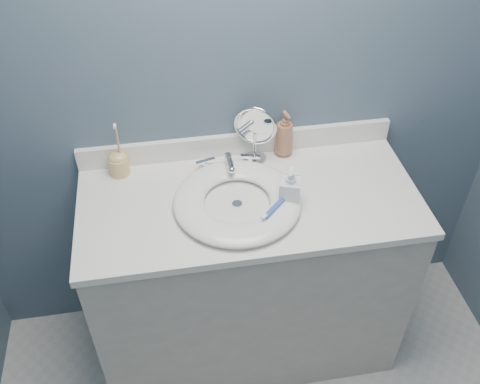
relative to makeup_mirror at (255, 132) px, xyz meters
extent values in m
cube|color=#47616B|center=(-0.06, 0.06, 0.19)|extent=(2.20, 0.02, 2.40)
cube|color=beige|center=(-0.06, -0.21, -0.59)|extent=(1.20, 0.55, 0.85)
cube|color=white|center=(-0.06, -0.21, -0.15)|extent=(1.22, 0.57, 0.03)
cube|color=white|center=(-0.06, 0.05, -0.09)|extent=(1.22, 0.02, 0.09)
cylinder|color=silver|center=(-0.11, -0.24, -0.13)|extent=(0.04, 0.04, 0.01)
cube|color=silver|center=(-0.11, -0.03, -0.13)|extent=(0.22, 0.05, 0.01)
cylinder|color=silver|center=(-0.11, -0.03, -0.10)|extent=(0.03, 0.03, 0.06)
cylinder|color=silver|center=(-0.11, -0.08, -0.07)|extent=(0.02, 0.09, 0.02)
sphere|color=silver|center=(-0.11, -0.12, -0.07)|extent=(0.03, 0.03, 0.03)
cylinder|color=silver|center=(-0.19, -0.03, -0.11)|extent=(0.02, 0.02, 0.03)
cube|color=silver|center=(-0.19, -0.03, -0.09)|extent=(0.08, 0.03, 0.01)
cylinder|color=silver|center=(-0.02, -0.03, -0.11)|extent=(0.02, 0.02, 0.03)
cube|color=silver|center=(-0.02, -0.03, -0.09)|extent=(0.08, 0.03, 0.01)
cylinder|color=silver|center=(0.00, 0.00, -0.13)|extent=(0.09, 0.09, 0.01)
cylinder|color=silver|center=(0.00, 0.00, -0.07)|extent=(0.01, 0.01, 0.12)
torus|color=silver|center=(0.00, 0.00, 0.03)|extent=(0.15, 0.08, 0.16)
cylinder|color=white|center=(0.00, 0.00, 0.03)|extent=(0.13, 0.06, 0.14)
imported|color=#A36749|center=(0.12, 0.02, -0.04)|extent=(0.08, 0.09, 0.19)
imported|color=silver|center=(0.07, -0.26, -0.05)|extent=(0.09, 0.09, 0.16)
cylinder|color=#DCB56E|center=(-0.51, 0.00, -0.10)|extent=(0.08, 0.08, 0.07)
ellipsoid|color=#DCB56E|center=(-0.51, 0.00, -0.06)|extent=(0.08, 0.07, 0.05)
cylinder|color=tan|center=(-0.50, 0.00, 0.01)|extent=(0.01, 0.03, 0.14)
cube|color=white|center=(-0.50, 0.00, 0.08)|extent=(0.01, 0.02, 0.01)
cube|color=#344BB8|center=(0.02, -0.31, -0.09)|extent=(0.12, 0.12, 0.01)
cube|color=white|center=(-0.04, -0.37, -0.08)|extent=(0.02, 0.02, 0.01)
camera|label=1|loc=(-0.33, -1.59, 1.16)|focal=40.00mm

